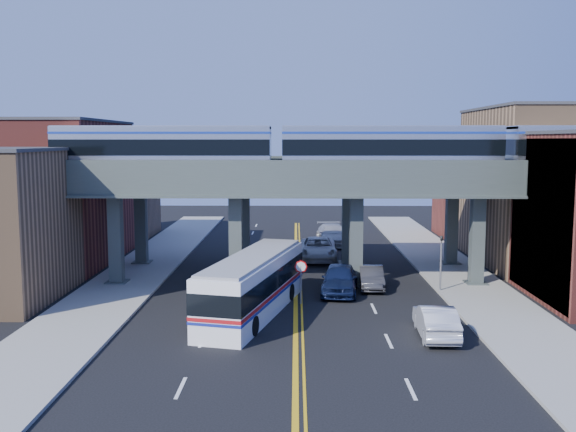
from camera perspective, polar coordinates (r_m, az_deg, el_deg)
name	(u,v)px	position (r m, az deg, el deg)	size (l,w,h in m)	color
ground	(296,318)	(35.41, 0.68, -9.05)	(120.00, 120.00, 0.00)	black
sidewalk_west	(132,277)	(46.54, -13.67, -5.29)	(5.00, 70.00, 0.16)	gray
sidewalk_east	(460,278)	(46.54, 15.06, -5.33)	(5.00, 70.00, 0.16)	gray
building_west_b	(61,193)	(53.54, -19.52, 1.94)	(8.00, 14.00, 11.00)	maroon
building_west_c	(110,197)	(65.97, -15.58, 1.62)	(8.00, 10.00, 8.00)	#836243
building_east_b	(533,187)	(53.50, 20.96, 2.41)	(8.00, 14.00, 12.00)	#836243
building_east_c	(484,193)	(65.92, 17.02, 2.00)	(8.00, 10.00, 9.00)	maroon
mural_panel	(540,223)	(41.04, 21.46, -0.56)	(0.10, 9.50, 9.50)	teal
elevated_viaduct_near	(296,189)	(42.19, 0.70, 2.45)	(52.00, 3.60, 7.40)	#3D4746
elevated_viaduct_far	(296,182)	(49.17, 0.71, 3.06)	(52.00, 3.60, 7.40)	#3D4746
transit_train	(391,148)	(42.52, 9.10, 5.98)	(43.83, 2.74, 3.19)	black
stop_sign	(301,275)	(37.90, 1.15, -5.25)	(0.76, 0.09, 2.63)	slate
traffic_signal	(441,257)	(41.76, 13.45, -3.56)	(0.15, 0.18, 4.10)	slate
transit_bus	(253,285)	(35.90, -3.09, -6.17)	(5.56, 12.55, 3.16)	white
car_lane_a	(340,279)	(40.82, 4.61, -5.60)	(2.18, 5.41, 1.84)	#111B3F
car_lane_b	(371,277)	(42.45, 7.42, -5.44)	(1.51, 4.33, 1.43)	#2C2B2E
car_lane_c	(318,249)	(52.10, 2.68, -2.92)	(2.92, 6.34, 1.76)	#BDBDBF
car_lane_d	(333,235)	(59.37, 4.00, -1.69)	(2.61, 6.42, 1.86)	#A6A7AB
car_parked_curb	(436,321)	(32.81, 13.01, -9.08)	(1.68, 4.82, 1.59)	silver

